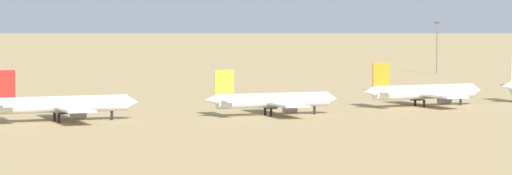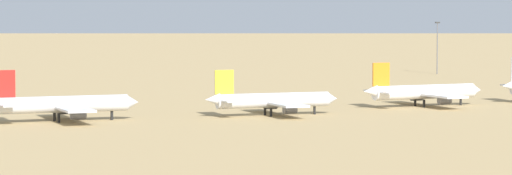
{
  "view_description": "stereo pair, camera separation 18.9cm",
  "coord_description": "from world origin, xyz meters",
  "px_view_note": "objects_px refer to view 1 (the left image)",
  "views": [
    {
      "loc": [
        -138.81,
        -266.81,
        26.01
      ],
      "look_at": [
        -0.49,
        1.11,
        6.0
      ],
      "focal_mm": 94.5,
      "sensor_mm": 36.0,
      "label": 1
    },
    {
      "loc": [
        -138.64,
        -266.9,
        26.01
      ],
      "look_at": [
        -0.49,
        1.11,
        6.0
      ],
      "focal_mm": 94.5,
      "sensor_mm": 36.0,
      "label": 2
    }
  ],
  "objects_px": {
    "parked_jet_red_2": "(61,104)",
    "parked_jet_orange_4": "(423,92)",
    "parked_jet_yellow_3": "(272,100)",
    "light_pole_mid": "(437,44)"
  },
  "relations": [
    {
      "from": "parked_jet_red_2",
      "to": "light_pole_mid",
      "type": "xyz_separation_m",
      "value": [
        173.73,
        111.37,
        6.58
      ]
    },
    {
      "from": "parked_jet_yellow_3",
      "to": "parked_jet_orange_4",
      "type": "distance_m",
      "value": 44.23
    },
    {
      "from": "parked_jet_yellow_3",
      "to": "parked_jet_red_2",
      "type": "bearing_deg",
      "value": 178.34
    },
    {
      "from": "parked_jet_orange_4",
      "to": "light_pole_mid",
      "type": "bearing_deg",
      "value": 56.78
    },
    {
      "from": "parked_jet_orange_4",
      "to": "parked_jet_yellow_3",
      "type": "bearing_deg",
      "value": -170.16
    },
    {
      "from": "parked_jet_red_2",
      "to": "parked_jet_orange_4",
      "type": "distance_m",
      "value": 90.34
    },
    {
      "from": "parked_jet_orange_4",
      "to": "light_pole_mid",
      "type": "relative_size",
      "value": 1.82
    },
    {
      "from": "parked_jet_yellow_3",
      "to": "parked_jet_orange_4",
      "type": "relative_size",
      "value": 0.96
    },
    {
      "from": "parked_jet_yellow_3",
      "to": "parked_jet_orange_4",
      "type": "bearing_deg",
      "value": 14.23
    },
    {
      "from": "parked_jet_yellow_3",
      "to": "light_pole_mid",
      "type": "bearing_deg",
      "value": 50.48
    }
  ]
}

